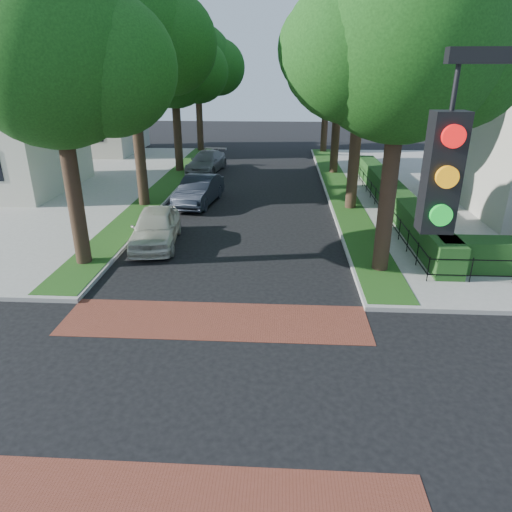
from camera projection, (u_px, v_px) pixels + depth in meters
The scene contains 18 objects.
ground at pixel (196, 391), 10.49m from camera, with size 120.00×120.00×0.00m, color black.
crosswalk_far at pixel (215, 320), 13.45m from camera, with size 9.00×2.20×0.01m, color brown.
grass_strip_ne at pixel (339, 189), 27.80m from camera, with size 1.60×29.80×0.02m, color #144112.
grass_strip_nw at pixel (165, 186), 28.37m from camera, with size 1.60×29.80×0.02m, color #144112.
tree_right_near at pixel (406, 43), 14.00m from camera, with size 7.75×6.67×10.66m.
tree_right_mid at pixel (365, 44), 21.27m from camera, with size 8.25×7.09×11.22m.
tree_right_far at pixel (341, 69), 29.98m from camera, with size 7.25×6.23×9.74m.
tree_right_back at pixel (329, 65), 38.17m from camera, with size 7.50×6.45×10.20m.
tree_left_near at pixel (59, 56), 14.72m from camera, with size 7.50×6.45×10.20m.
tree_left_mid at pixel (132, 36), 21.72m from camera, with size 8.00×6.88×11.48m.
tree_left_far at pixel (175, 66), 30.47m from camera, with size 7.00×6.02×9.86m.
tree_left_back at pixel (199, 63), 38.70m from camera, with size 7.75×6.66×10.44m.
hedge_main_road at pixel (394, 197), 23.66m from camera, with size 1.00×18.00×1.20m, color #1B3C14.
fence_main_road at pixel (378, 200), 23.76m from camera, with size 0.06×18.00×0.90m, color black, non-canonical shape.
house_left_far at pixel (81, 93), 38.99m from camera, with size 10.00×9.00×10.14m.
parked_car_front at pixel (155, 227), 19.07m from camera, with size 1.80×4.48×1.53m, color beige.
parked_car_middle at pixel (199, 190), 24.87m from camera, with size 1.63×4.68×1.54m, color #1E232D.
parked_car_rear at pixel (207, 162), 32.97m from camera, with size 2.01×4.93×1.43m, color slate.
Camera 1 is at (1.87, -8.44, 6.84)m, focal length 32.00 mm.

